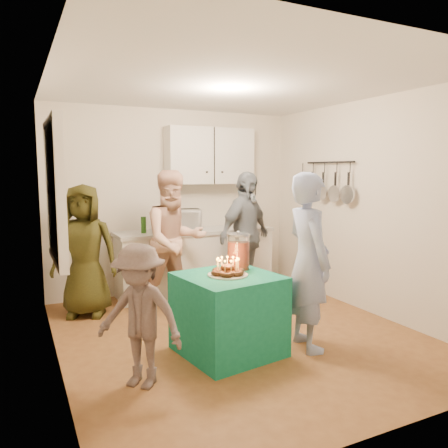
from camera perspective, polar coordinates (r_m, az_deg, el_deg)
name	(u,v)px	position (r m, az deg, el deg)	size (l,w,h in m)	color
floor	(238,334)	(4.83, 1.87, -14.15)	(4.00, 4.00, 0.00)	brown
ceiling	(239,84)	(4.58, 2.00, 17.80)	(4.00, 4.00, 0.00)	white
back_wall	(174,201)	(6.36, -6.50, 2.98)	(3.60, 3.60, 0.00)	silver
left_wall	(53,222)	(4.02, -21.42, 0.21)	(4.00, 4.00, 0.00)	silver
right_wall	(370,207)	(5.59, 18.50, 2.11)	(4.00, 4.00, 0.00)	silver
window_night	(53,192)	(4.30, -21.49, 3.97)	(0.04, 1.00, 1.20)	black
counter	(195,263)	(6.27, -3.75, -5.08)	(2.20, 0.58, 0.86)	white
countertop	(195,231)	(6.19, -3.78, -0.96)	(2.24, 0.62, 0.05)	beige
upper_cabinet	(210,156)	(6.39, -1.85, 8.87)	(1.30, 0.30, 0.80)	white
pot_rack	(328,181)	(6.04, 13.42, 5.47)	(0.12, 1.00, 0.60)	black
microwave	(181,220)	(6.09, -5.59, 0.52)	(0.53, 0.36, 0.29)	white
party_table	(228,314)	(4.26, 0.56, -11.66)	(0.85, 0.85, 0.76)	#127B5A
donut_cake	(228,266)	(4.11, 0.49, -5.53)	(0.38, 0.38, 0.18)	#381C0C
punch_jar	(238,252)	(4.36, 1.89, -3.73)	(0.22, 0.22, 0.34)	red
man_birthday	(308,261)	(4.33, 10.96, -4.82)	(0.63, 0.41, 1.73)	#9DB0E4
woman_back_left	(85,251)	(5.47, -17.75, -3.32)	(0.78, 0.50, 1.58)	#545118
woman_back_center	(175,241)	(5.45, -6.46, -2.20)	(0.85, 0.66, 1.75)	tan
woman_back_right	(245,236)	(5.86, 2.79, -1.61)	(1.01, 0.42, 1.73)	black
child_near_left	(140,316)	(3.63, -10.96, -11.71)	(0.76, 0.43, 1.17)	#544443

